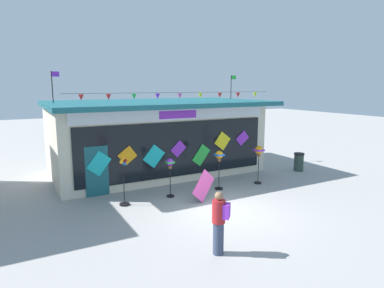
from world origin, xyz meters
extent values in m
plane|color=#9E9B99|center=(0.00, 0.00, 0.00)|extent=(80.00, 80.00, 0.00)
cube|color=beige|center=(0.05, 6.55, 1.69)|extent=(9.85, 5.35, 3.38)
cube|color=#195660|center=(0.05, 6.02, 3.48)|extent=(10.25, 6.40, 0.20)
cube|color=silver|center=(0.05, 3.83, 3.09)|extent=(9.06, 0.08, 0.48)
cube|color=purple|center=(0.05, 3.80, 3.09)|extent=(1.77, 0.04, 0.34)
cube|color=black|center=(0.05, 3.84, 1.56)|extent=(8.86, 0.06, 2.42)
cube|color=#195660|center=(-3.50, 3.84, 1.00)|extent=(0.90, 0.07, 2.00)
cube|color=#19B7BC|center=(-3.41, 3.78, 1.31)|extent=(0.99, 0.03, 1.03)
cube|color=orange|center=(-2.26, 3.78, 1.51)|extent=(0.83, 0.03, 0.82)
cube|color=#19B7BC|center=(-1.10, 3.78, 1.37)|extent=(1.01, 0.03, 1.03)
cube|color=purple|center=(0.05, 3.78, 1.59)|extent=(0.77, 0.03, 0.76)
cube|color=green|center=(1.20, 3.78, 1.19)|extent=(0.95, 0.03, 1.02)
cube|color=yellow|center=(2.36, 3.78, 1.76)|extent=(0.90, 0.03, 0.91)
cube|color=purple|center=(3.51, 3.78, 1.80)|extent=(0.78, 0.03, 0.76)
cylinder|color=black|center=(0.05, 3.62, 4.03)|extent=(9.45, 0.01, 0.01)
cone|color=red|center=(-3.98, 3.62, 3.89)|extent=(0.20, 0.20, 0.22)
cone|color=red|center=(-2.97, 3.62, 3.89)|extent=(0.20, 0.20, 0.22)
cone|color=green|center=(-1.96, 3.62, 3.89)|extent=(0.20, 0.20, 0.22)
cone|color=purple|center=(-0.96, 3.62, 3.89)|extent=(0.20, 0.20, 0.22)
cone|color=#EA4CA3|center=(0.05, 3.62, 3.89)|extent=(0.20, 0.20, 0.22)
cone|color=yellow|center=(1.06, 3.62, 3.89)|extent=(0.20, 0.20, 0.22)
cone|color=red|center=(2.06, 3.62, 3.89)|extent=(0.20, 0.20, 0.22)
cone|color=red|center=(3.07, 3.62, 3.89)|extent=(0.20, 0.20, 0.22)
cone|color=yellow|center=(4.08, 3.62, 3.89)|extent=(0.20, 0.20, 0.22)
cylinder|color=black|center=(-4.62, 6.55, 4.26)|extent=(0.04, 0.04, 1.35)
cube|color=purple|center=(-4.46, 6.55, 4.81)|extent=(0.32, 0.02, 0.22)
cylinder|color=black|center=(4.72, 6.55, 4.24)|extent=(0.04, 0.04, 1.32)
cube|color=green|center=(4.88, 6.55, 4.78)|extent=(0.32, 0.02, 0.22)
cylinder|color=black|center=(-2.89, 2.31, 0.03)|extent=(0.37, 0.37, 0.06)
cylinder|color=black|center=(-2.89, 2.31, 0.82)|extent=(0.03, 0.03, 1.65)
cylinder|color=black|center=(-2.89, 2.27, 1.65)|extent=(0.06, 0.04, 0.06)
cone|color=red|center=(-2.79, 2.27, 1.65)|extent=(0.14, 0.14, 0.14)
cone|color=orange|center=(-2.89, 2.27, 1.74)|extent=(0.14, 0.14, 0.14)
cone|color=orange|center=(-2.98, 2.27, 1.65)|extent=(0.14, 0.14, 0.14)
cone|color=blue|center=(-2.89, 2.27, 1.56)|extent=(0.14, 0.14, 0.14)
cylinder|color=black|center=(-1.02, 2.35, 0.03)|extent=(0.30, 0.30, 0.06)
cylinder|color=black|center=(-1.02, 2.35, 0.63)|extent=(0.03, 0.03, 1.26)
sphere|color=purple|center=(-1.02, 2.35, 1.40)|extent=(0.29, 0.29, 0.29)
cube|color=green|center=(-1.02, 2.35, 1.40)|extent=(0.29, 0.29, 0.06)
cube|color=brown|center=(-1.02, 2.35, 1.20)|extent=(0.10, 0.10, 0.10)
cylinder|color=black|center=(1.19, 2.27, 0.03)|extent=(0.35, 0.35, 0.06)
cylinder|color=black|center=(1.19, 2.27, 0.66)|extent=(0.03, 0.03, 1.32)
sphere|color=orange|center=(1.19, 2.27, 1.49)|extent=(0.33, 0.33, 0.33)
cube|color=blue|center=(1.19, 2.27, 1.49)|extent=(0.34, 0.34, 0.07)
cube|color=brown|center=(1.19, 2.27, 1.26)|extent=(0.10, 0.10, 0.10)
cylinder|color=black|center=(3.19, 2.14, 0.03)|extent=(0.32, 0.32, 0.06)
cylinder|color=black|center=(3.19, 2.14, 0.67)|extent=(0.03, 0.03, 1.34)
sphere|color=orange|center=(3.19, 2.14, 1.52)|extent=(0.36, 0.36, 0.36)
cube|color=purple|center=(3.19, 2.14, 1.52)|extent=(0.37, 0.37, 0.08)
cube|color=brown|center=(3.19, 2.14, 1.28)|extent=(0.10, 0.10, 0.10)
cylinder|color=#333D56|center=(-1.83, -2.36, 0.43)|extent=(0.28, 0.28, 0.86)
cylinder|color=maroon|center=(-1.83, -2.36, 1.16)|extent=(0.34, 0.34, 0.60)
sphere|color=#8C6647|center=(-1.83, -2.36, 1.57)|extent=(0.22, 0.22, 0.22)
cube|color=purple|center=(-1.69, -2.50, 1.19)|extent=(0.30, 0.30, 0.38)
cylinder|color=#2D4238|center=(6.52, 2.96, 0.42)|extent=(0.48, 0.48, 0.84)
cylinder|color=black|center=(6.52, 2.96, 0.88)|extent=(0.52, 0.52, 0.08)
cube|color=#EA4CA3|center=(-0.11, 1.33, 0.59)|extent=(1.18, 0.40, 1.18)
camera|label=1|loc=(-6.27, -9.12, 4.30)|focal=31.23mm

